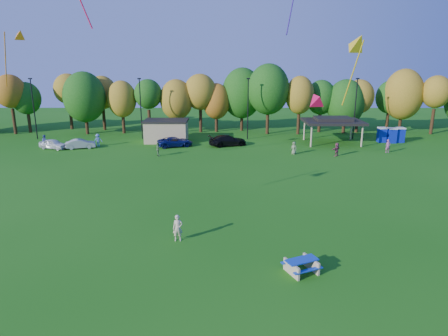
{
  "coord_description": "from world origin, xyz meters",
  "views": [
    {
      "loc": [
        -1.44,
        -19.7,
        11.84
      ],
      "look_at": [
        -1.5,
        6.0,
        4.77
      ],
      "focal_mm": 32.0,
      "sensor_mm": 36.0,
      "label": 1
    }
  ],
  "objects_px": {
    "kite_flyer": "(178,228)",
    "car_c": "(175,142)",
    "car_b": "(81,144)",
    "car_a": "(53,144)",
    "car_d": "(228,140)",
    "porta_potties": "(391,135)",
    "picnic_table": "(302,265)"
  },
  "relations": [
    {
      "from": "car_c",
      "to": "car_d",
      "type": "relative_size",
      "value": 0.92
    },
    {
      "from": "picnic_table",
      "to": "car_d",
      "type": "relative_size",
      "value": 0.44
    },
    {
      "from": "porta_potties",
      "to": "kite_flyer",
      "type": "bearing_deg",
      "value": -129.95
    },
    {
      "from": "porta_potties",
      "to": "car_c",
      "type": "xyz_separation_m",
      "value": [
        -31.17,
        -3.0,
        -0.43
      ]
    },
    {
      "from": "picnic_table",
      "to": "porta_potties",
      "type": "bearing_deg",
      "value": 37.16
    },
    {
      "from": "car_d",
      "to": "car_b",
      "type": "bearing_deg",
      "value": 75.97
    },
    {
      "from": "porta_potties",
      "to": "kite_flyer",
      "type": "xyz_separation_m",
      "value": [
        -27.4,
        -32.71,
        -0.19
      ]
    },
    {
      "from": "porta_potties",
      "to": "car_a",
      "type": "height_order",
      "value": "porta_potties"
    },
    {
      "from": "car_c",
      "to": "kite_flyer",
      "type": "bearing_deg",
      "value": 168.98
    },
    {
      "from": "kite_flyer",
      "to": "car_a",
      "type": "height_order",
      "value": "kite_flyer"
    },
    {
      "from": "picnic_table",
      "to": "car_a",
      "type": "xyz_separation_m",
      "value": [
        -27.63,
        32.35,
        0.19
      ]
    },
    {
      "from": "car_a",
      "to": "car_d",
      "type": "relative_size",
      "value": 0.74
    },
    {
      "from": "car_b",
      "to": "car_d",
      "type": "bearing_deg",
      "value": -102.25
    },
    {
      "from": "kite_flyer",
      "to": "car_c",
      "type": "xyz_separation_m",
      "value": [
        -3.77,
        29.71,
        -0.24
      ]
    },
    {
      "from": "picnic_table",
      "to": "car_c",
      "type": "relative_size",
      "value": 0.48
    },
    {
      "from": "car_c",
      "to": "picnic_table",
      "type": "bearing_deg",
      "value": -179.79
    },
    {
      "from": "porta_potties",
      "to": "car_d",
      "type": "distance_m",
      "value": 23.99
    },
    {
      "from": "porta_potties",
      "to": "car_c",
      "type": "distance_m",
      "value": 31.32
    },
    {
      "from": "picnic_table",
      "to": "car_d",
      "type": "bearing_deg",
      "value": 72.12
    },
    {
      "from": "picnic_table",
      "to": "car_d",
      "type": "xyz_separation_m",
      "value": [
        -3.99,
        34.38,
        0.29
      ]
    },
    {
      "from": "car_c",
      "to": "car_d",
      "type": "bearing_deg",
      "value": -103.93
    },
    {
      "from": "car_a",
      "to": "car_b",
      "type": "relative_size",
      "value": 1.01
    },
    {
      "from": "car_b",
      "to": "kite_flyer",
      "type": "bearing_deg",
      "value": -167.18
    },
    {
      "from": "kite_flyer",
      "to": "car_c",
      "type": "distance_m",
      "value": 29.95
    },
    {
      "from": "porta_potties",
      "to": "car_a",
      "type": "distance_m",
      "value": 47.71
    },
    {
      "from": "picnic_table",
      "to": "car_d",
      "type": "height_order",
      "value": "car_d"
    },
    {
      "from": "porta_potties",
      "to": "picnic_table",
      "type": "relative_size",
      "value": 1.6
    },
    {
      "from": "porta_potties",
      "to": "picnic_table",
      "type": "xyz_separation_m",
      "value": [
        -19.87,
        -36.83,
        -0.63
      ]
    },
    {
      "from": "car_b",
      "to": "car_d",
      "type": "relative_size",
      "value": 0.73
    },
    {
      "from": "porta_potties",
      "to": "car_d",
      "type": "height_order",
      "value": "porta_potties"
    },
    {
      "from": "porta_potties",
      "to": "car_b",
      "type": "xyz_separation_m",
      "value": [
        -43.89,
        -4.19,
        -0.46
      ]
    },
    {
      "from": "car_b",
      "to": "car_c",
      "type": "relative_size",
      "value": 0.8
    }
  ]
}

